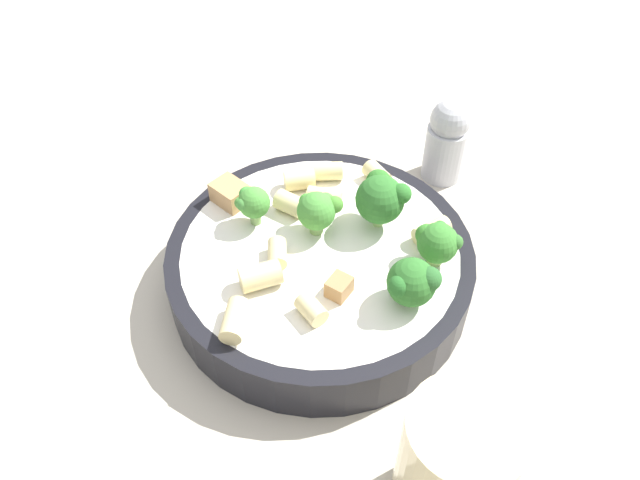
{
  "coord_description": "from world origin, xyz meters",
  "views": [
    {
      "loc": [
        -0.04,
        -0.3,
        0.37
      ],
      "look_at": [
        0.0,
        0.0,
        0.05
      ],
      "focal_mm": 35.0,
      "sensor_mm": 36.0,
      "label": 1
    }
  ],
  "objects_px": {
    "broccoli_floret_4": "(252,203)",
    "rigatoni_5": "(260,276)",
    "broccoli_floret_2": "(414,282)",
    "rigatoni_8": "(311,309)",
    "broccoli_floret_3": "(381,197)",
    "rigatoni_7": "(277,253)",
    "rigatoni_6": "(235,320)",
    "pepper_shaker": "(447,140)",
    "pasta_bowl": "(320,265)",
    "rigatoni_0": "(300,180)",
    "broccoli_floret_0": "(320,210)",
    "chicken_chunk_1": "(230,193)",
    "rigatoni_1": "(431,230)",
    "broccoli_floret_1": "(437,242)",
    "rigatoni_4": "(326,171)",
    "rigatoni_9": "(377,174)",
    "drinking_glass": "(452,473)",
    "rigatoni_2": "(290,204)",
    "rigatoni_3": "(324,198)",
    "chicken_chunk_0": "(339,287)"
  },
  "relations": [
    {
      "from": "broccoli_floret_4",
      "to": "rigatoni_5",
      "type": "xyz_separation_m",
      "value": [
        0.0,
        -0.06,
        -0.01
      ]
    },
    {
      "from": "broccoli_floret_2",
      "to": "rigatoni_8",
      "type": "distance_m",
      "value": 0.07
    },
    {
      "from": "broccoli_floret_3",
      "to": "rigatoni_7",
      "type": "distance_m",
      "value": 0.09
    },
    {
      "from": "rigatoni_6",
      "to": "pepper_shaker",
      "type": "height_order",
      "value": "pepper_shaker"
    },
    {
      "from": "pasta_bowl",
      "to": "pepper_shaker",
      "type": "distance_m",
      "value": 0.17
    },
    {
      "from": "rigatoni_0",
      "to": "broccoli_floret_0",
      "type": "bearing_deg",
      "value": -79.34
    },
    {
      "from": "broccoli_floret_4",
      "to": "chicken_chunk_1",
      "type": "distance_m",
      "value": 0.03
    },
    {
      "from": "rigatoni_7",
      "to": "pepper_shaker",
      "type": "distance_m",
      "value": 0.2
    },
    {
      "from": "rigatoni_1",
      "to": "rigatoni_7",
      "type": "distance_m",
      "value": 0.11
    },
    {
      "from": "broccoli_floret_1",
      "to": "rigatoni_4",
      "type": "xyz_separation_m",
      "value": [
        -0.06,
        0.1,
        -0.01
      ]
    },
    {
      "from": "broccoli_floret_0",
      "to": "rigatoni_4",
      "type": "height_order",
      "value": "broccoli_floret_0"
    },
    {
      "from": "rigatoni_1",
      "to": "rigatoni_9",
      "type": "xyz_separation_m",
      "value": [
        -0.03,
        0.07,
        0.0
      ]
    },
    {
      "from": "broccoli_floret_0",
      "to": "rigatoni_0",
      "type": "xyz_separation_m",
      "value": [
        -0.01,
        0.05,
        -0.01
      ]
    },
    {
      "from": "broccoli_floret_2",
      "to": "rigatoni_5",
      "type": "distance_m",
      "value": 0.1
    },
    {
      "from": "rigatoni_5",
      "to": "rigatoni_6",
      "type": "relative_size",
      "value": 0.98
    },
    {
      "from": "rigatoni_9",
      "to": "broccoli_floret_2",
      "type": "bearing_deg",
      "value": -90.79
    },
    {
      "from": "pasta_bowl",
      "to": "pepper_shaker",
      "type": "bearing_deg",
      "value": 41.59
    },
    {
      "from": "pasta_bowl",
      "to": "rigatoni_0",
      "type": "height_order",
      "value": "rigatoni_0"
    },
    {
      "from": "rigatoni_9",
      "to": "broccoli_floret_3",
      "type": "bearing_deg",
      "value": -99.65
    },
    {
      "from": "pasta_bowl",
      "to": "drinking_glass",
      "type": "xyz_separation_m",
      "value": [
        0.05,
        -0.17,
        0.02
      ]
    },
    {
      "from": "rigatoni_5",
      "to": "rigatoni_8",
      "type": "height_order",
      "value": "rigatoni_5"
    },
    {
      "from": "pasta_bowl",
      "to": "broccoli_floret_0",
      "type": "xyz_separation_m",
      "value": [
        0.0,
        0.02,
        0.04
      ]
    },
    {
      "from": "broccoli_floret_4",
      "to": "broccoli_floret_2",
      "type": "bearing_deg",
      "value": -42.39
    },
    {
      "from": "rigatoni_5",
      "to": "rigatoni_1",
      "type": "bearing_deg",
      "value": 12.43
    },
    {
      "from": "rigatoni_9",
      "to": "pepper_shaker",
      "type": "bearing_deg",
      "value": 32.21
    },
    {
      "from": "rigatoni_2",
      "to": "rigatoni_3",
      "type": "xyz_separation_m",
      "value": [
        0.03,
        0.0,
        -0.0
      ]
    },
    {
      "from": "rigatoni_0",
      "to": "rigatoni_3",
      "type": "relative_size",
      "value": 0.91
    },
    {
      "from": "rigatoni_0",
      "to": "rigatoni_3",
      "type": "height_order",
      "value": "rigatoni_0"
    },
    {
      "from": "rigatoni_1",
      "to": "rigatoni_4",
      "type": "relative_size",
      "value": 1.03
    },
    {
      "from": "rigatoni_4",
      "to": "rigatoni_2",
      "type": "bearing_deg",
      "value": -133.64
    },
    {
      "from": "broccoli_floret_1",
      "to": "rigatoni_7",
      "type": "xyz_separation_m",
      "value": [
        -0.11,
        0.02,
        -0.01
      ]
    },
    {
      "from": "rigatoni_2",
      "to": "drinking_glass",
      "type": "bearing_deg",
      "value": -73.53
    },
    {
      "from": "broccoli_floret_3",
      "to": "drinking_glass",
      "type": "xyz_separation_m",
      "value": [
        -0.0,
        -0.2,
        -0.02
      ]
    },
    {
      "from": "rigatoni_1",
      "to": "rigatoni_9",
      "type": "bearing_deg",
      "value": 111.91
    },
    {
      "from": "rigatoni_1",
      "to": "rigatoni_2",
      "type": "height_order",
      "value": "rigatoni_2"
    },
    {
      "from": "broccoli_floret_4",
      "to": "rigatoni_6",
      "type": "relative_size",
      "value": 1.13
    },
    {
      "from": "rigatoni_6",
      "to": "broccoli_floret_4",
      "type": "bearing_deg",
      "value": 79.05
    },
    {
      "from": "broccoli_floret_4",
      "to": "chicken_chunk_0",
      "type": "distance_m",
      "value": 0.09
    },
    {
      "from": "broccoli_floret_3",
      "to": "rigatoni_9",
      "type": "relative_size",
      "value": 1.98
    },
    {
      "from": "rigatoni_3",
      "to": "rigatoni_4",
      "type": "bearing_deg",
      "value": 78.81
    },
    {
      "from": "rigatoni_6",
      "to": "drinking_glass",
      "type": "xyz_separation_m",
      "value": [
        0.11,
        -0.11,
        -0.01
      ]
    },
    {
      "from": "pasta_bowl",
      "to": "rigatoni_3",
      "type": "bearing_deg",
      "value": 78.08
    },
    {
      "from": "rigatoni_3",
      "to": "broccoli_floret_0",
      "type": "bearing_deg",
      "value": -105.15
    },
    {
      "from": "broccoli_floret_2",
      "to": "pepper_shaker",
      "type": "height_order",
      "value": "pepper_shaker"
    },
    {
      "from": "chicken_chunk_0",
      "to": "rigatoni_4",
      "type": "bearing_deg",
      "value": 85.72
    },
    {
      "from": "broccoli_floret_1",
      "to": "broccoli_floret_3",
      "type": "relative_size",
      "value": 0.78
    },
    {
      "from": "pasta_bowl",
      "to": "rigatoni_5",
      "type": "distance_m",
      "value": 0.06
    },
    {
      "from": "broccoli_floret_4",
      "to": "chicken_chunk_0",
      "type": "xyz_separation_m",
      "value": [
        0.05,
        -0.08,
        -0.01
      ]
    },
    {
      "from": "rigatoni_0",
      "to": "drinking_glass",
      "type": "relative_size",
      "value": 0.25
    },
    {
      "from": "broccoli_floret_2",
      "to": "rigatoni_9",
      "type": "distance_m",
      "value": 0.12
    }
  ]
}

